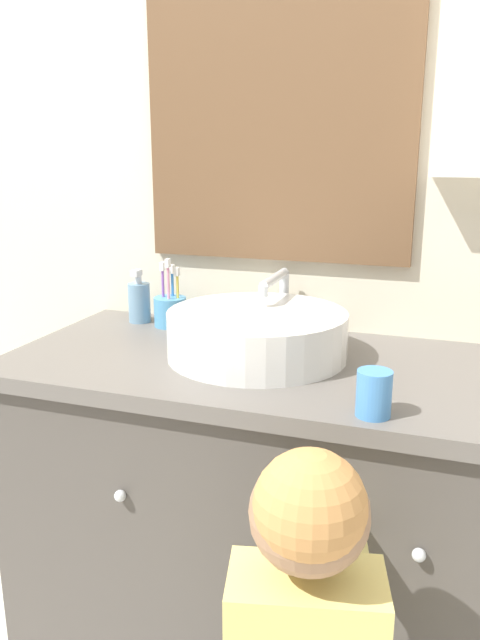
{
  "coord_description": "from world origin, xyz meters",
  "views": [
    {
      "loc": [
        0.3,
        -0.93,
        1.24
      ],
      "look_at": [
        -0.11,
        0.27,
        0.9
      ],
      "focal_mm": 35.0,
      "sensor_mm": 36.0,
      "label": 1
    }
  ],
  "objects_px": {
    "toothbrush_holder": "(170,310)",
    "drinking_cup": "(374,394)",
    "soap_dispenser": "(139,301)",
    "sink_basin": "(258,333)"
  },
  "relations": [
    {
      "from": "soap_dispenser",
      "to": "drinking_cup",
      "type": "bearing_deg",
      "value": -32.09
    },
    {
      "from": "toothbrush_holder",
      "to": "drinking_cup",
      "type": "xyz_separation_m",
      "value": [
        0.58,
        -0.41,
        -0.0
      ]
    },
    {
      "from": "soap_dispenser",
      "to": "toothbrush_holder",
      "type": "bearing_deg",
      "value": -6.85
    },
    {
      "from": "sink_basin",
      "to": "soap_dispenser",
      "type": "height_order",
      "value": "sink_basin"
    },
    {
      "from": "toothbrush_holder",
      "to": "drinking_cup",
      "type": "distance_m",
      "value": 0.71
    },
    {
      "from": "toothbrush_holder",
      "to": "sink_basin",
      "type": "bearing_deg",
      "value": -29.49
    },
    {
      "from": "soap_dispenser",
      "to": "drinking_cup",
      "type": "height_order",
      "value": "soap_dispenser"
    },
    {
      "from": "soap_dispenser",
      "to": "drinking_cup",
      "type": "distance_m",
      "value": 0.8
    },
    {
      "from": "soap_dispenser",
      "to": "sink_basin",
      "type": "bearing_deg",
      "value": -24.48
    },
    {
      "from": "sink_basin",
      "to": "toothbrush_holder",
      "type": "bearing_deg",
      "value": 150.51
    }
  ]
}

